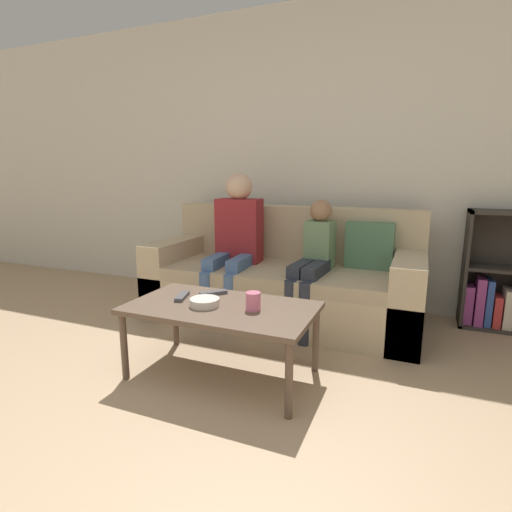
{
  "coord_description": "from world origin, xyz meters",
  "views": [
    {
      "loc": [
        0.94,
        -0.77,
        1.17
      ],
      "look_at": [
        -0.08,
        1.67,
        0.62
      ],
      "focal_mm": 28.0,
      "sensor_mm": 36.0,
      "label": 1
    }
  ],
  "objects_px": {
    "cup_near": "(253,301)",
    "tv_remote_1": "(182,296)",
    "bookshelf": "(510,282)",
    "couch": "(283,282)",
    "person_child": "(313,258)",
    "snack_bowl": "(205,302)",
    "coffee_table": "(221,312)",
    "tv_remote_0": "(213,293)",
    "person_adult": "(236,234)"
  },
  "relations": [
    {
      "from": "bookshelf",
      "to": "snack_bowl",
      "type": "distance_m",
      "value": 2.34
    },
    {
      "from": "bookshelf",
      "to": "tv_remote_0",
      "type": "height_order",
      "value": "bookshelf"
    },
    {
      "from": "couch",
      "to": "snack_bowl",
      "type": "relative_size",
      "value": 12.72
    },
    {
      "from": "tv_remote_1",
      "to": "snack_bowl",
      "type": "relative_size",
      "value": 1.04
    },
    {
      "from": "tv_remote_0",
      "to": "couch",
      "type": "bearing_deg",
      "value": 121.49
    },
    {
      "from": "cup_near",
      "to": "tv_remote_1",
      "type": "bearing_deg",
      "value": 176.0
    },
    {
      "from": "couch",
      "to": "person_child",
      "type": "distance_m",
      "value": 0.4
    },
    {
      "from": "person_child",
      "to": "snack_bowl",
      "type": "height_order",
      "value": "person_child"
    },
    {
      "from": "person_child",
      "to": "tv_remote_0",
      "type": "distance_m",
      "value": 0.88
    },
    {
      "from": "cup_near",
      "to": "snack_bowl",
      "type": "relative_size",
      "value": 0.6
    },
    {
      "from": "coffee_table",
      "to": "tv_remote_0",
      "type": "height_order",
      "value": "tv_remote_0"
    },
    {
      "from": "tv_remote_0",
      "to": "snack_bowl",
      "type": "relative_size",
      "value": 0.94
    },
    {
      "from": "cup_near",
      "to": "tv_remote_0",
      "type": "xyz_separation_m",
      "value": [
        -0.34,
        0.17,
        -0.04
      ]
    },
    {
      "from": "person_adult",
      "to": "cup_near",
      "type": "height_order",
      "value": "person_adult"
    },
    {
      "from": "coffee_table",
      "to": "snack_bowl",
      "type": "height_order",
      "value": "snack_bowl"
    },
    {
      "from": "bookshelf",
      "to": "person_adult",
      "type": "distance_m",
      "value": 2.14
    },
    {
      "from": "coffee_table",
      "to": "tv_remote_1",
      "type": "relative_size",
      "value": 6.05
    },
    {
      "from": "bookshelf",
      "to": "tv_remote_1",
      "type": "xyz_separation_m",
      "value": [
        -1.96,
        -1.46,
        0.07
      ]
    },
    {
      "from": "tv_remote_0",
      "to": "snack_bowl",
      "type": "distance_m",
      "value": 0.22
    },
    {
      "from": "tv_remote_1",
      "to": "bookshelf",
      "type": "bearing_deg",
      "value": 20.15
    },
    {
      "from": "bookshelf",
      "to": "tv_remote_1",
      "type": "distance_m",
      "value": 2.45
    },
    {
      "from": "bookshelf",
      "to": "coffee_table",
      "type": "xyz_separation_m",
      "value": [
        -1.68,
        -1.49,
        0.02
      ]
    },
    {
      "from": "person_child",
      "to": "coffee_table",
      "type": "bearing_deg",
      "value": -103.44
    },
    {
      "from": "bookshelf",
      "to": "tv_remote_0",
      "type": "bearing_deg",
      "value": -143.91
    },
    {
      "from": "tv_remote_1",
      "to": "couch",
      "type": "bearing_deg",
      "value": 57.2
    },
    {
      "from": "couch",
      "to": "person_child",
      "type": "relative_size",
      "value": 2.21
    },
    {
      "from": "tv_remote_1",
      "to": "cup_near",
      "type": "bearing_deg",
      "value": -20.52
    },
    {
      "from": "couch",
      "to": "coffee_table",
      "type": "xyz_separation_m",
      "value": [
        -0.02,
        -1.06,
        0.09
      ]
    },
    {
      "from": "couch",
      "to": "tv_remote_1",
      "type": "xyz_separation_m",
      "value": [
        -0.3,
        -1.03,
        0.14
      ]
    },
    {
      "from": "bookshelf",
      "to": "snack_bowl",
      "type": "relative_size",
      "value": 5.35
    },
    {
      "from": "bookshelf",
      "to": "cup_near",
      "type": "distance_m",
      "value": 2.11
    },
    {
      "from": "person_adult",
      "to": "coffee_table",
      "type": "bearing_deg",
      "value": -73.01
    },
    {
      "from": "snack_bowl",
      "to": "person_child",
      "type": "bearing_deg",
      "value": 68.51
    },
    {
      "from": "person_adult",
      "to": "tv_remote_1",
      "type": "distance_m",
      "value": 0.98
    },
    {
      "from": "bookshelf",
      "to": "snack_bowl",
      "type": "height_order",
      "value": "bookshelf"
    },
    {
      "from": "bookshelf",
      "to": "person_adult",
      "type": "bearing_deg",
      "value": -165.88
    },
    {
      "from": "tv_remote_0",
      "to": "person_child",
      "type": "bearing_deg",
      "value": 101.37
    },
    {
      "from": "couch",
      "to": "bookshelf",
      "type": "distance_m",
      "value": 1.72
    },
    {
      "from": "person_child",
      "to": "tv_remote_1",
      "type": "xyz_separation_m",
      "value": [
        -0.58,
        -0.89,
        -0.11
      ]
    },
    {
      "from": "coffee_table",
      "to": "tv_remote_0",
      "type": "distance_m",
      "value": 0.22
    },
    {
      "from": "cup_near",
      "to": "tv_remote_1",
      "type": "relative_size",
      "value": 0.57
    },
    {
      "from": "coffee_table",
      "to": "tv_remote_0",
      "type": "relative_size",
      "value": 6.72
    },
    {
      "from": "tv_remote_0",
      "to": "tv_remote_1",
      "type": "xyz_separation_m",
      "value": [
        -0.14,
        -0.13,
        0.0
      ]
    },
    {
      "from": "coffee_table",
      "to": "person_adult",
      "type": "distance_m",
      "value": 1.09
    },
    {
      "from": "couch",
      "to": "tv_remote_1",
      "type": "height_order",
      "value": "couch"
    },
    {
      "from": "person_child",
      "to": "tv_remote_1",
      "type": "distance_m",
      "value": 1.07
    },
    {
      "from": "couch",
      "to": "coffee_table",
      "type": "bearing_deg",
      "value": -90.95
    },
    {
      "from": "tv_remote_1",
      "to": "snack_bowl",
      "type": "bearing_deg",
      "value": -37.5
    },
    {
      "from": "coffee_table",
      "to": "person_child",
      "type": "distance_m",
      "value": 0.98
    },
    {
      "from": "couch",
      "to": "cup_near",
      "type": "bearing_deg",
      "value": -80.31
    }
  ]
}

